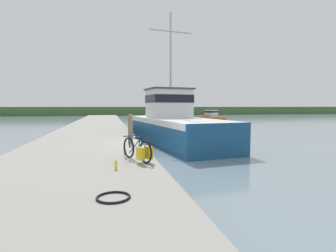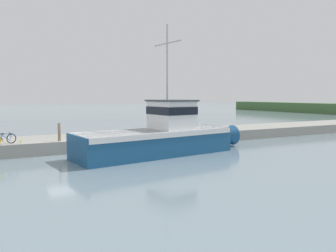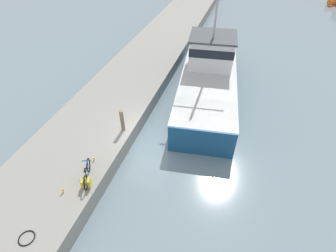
{
  "view_description": "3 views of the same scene",
  "coord_description": "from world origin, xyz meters",
  "px_view_note": "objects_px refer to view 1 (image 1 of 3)",
  "views": [
    {
      "loc": [
        -2.18,
        -12.01,
        2.66
      ],
      "look_at": [
        0.59,
        0.15,
        1.71
      ],
      "focal_mm": 28.0,
      "sensor_mm": 36.0,
      "label": 1
    },
    {
      "loc": [
        23.8,
        -4.23,
        4.28
      ],
      "look_at": [
        0.89,
        7.78,
        1.9
      ],
      "focal_mm": 35.0,
      "sensor_mm": 36.0,
      "label": 2
    },
    {
      "loc": [
        4.58,
        -10.11,
        10.93
      ],
      "look_at": [
        1.08,
        0.97,
        0.85
      ],
      "focal_mm": 28.0,
      "sensor_mm": 36.0,
      "label": 3
    }
  ],
  "objects_px": {
    "fishing_boat_main": "(173,124)",
    "water_bottle_on_curb": "(125,152)",
    "water_bottle_by_bike": "(116,165)",
    "boat_blue_far": "(213,116)",
    "bicycle_touring": "(139,150)",
    "mooring_post": "(130,129)"
  },
  "relations": [
    {
      "from": "fishing_boat_main",
      "to": "water_bottle_on_curb",
      "type": "distance_m",
      "value": 10.13
    },
    {
      "from": "water_bottle_by_bike",
      "to": "boat_blue_far",
      "type": "bearing_deg",
      "value": 64.07
    },
    {
      "from": "bicycle_touring",
      "to": "water_bottle_by_bike",
      "type": "xyz_separation_m",
      "value": [
        -0.73,
        -0.88,
        -0.22
      ]
    },
    {
      "from": "fishing_boat_main",
      "to": "water_bottle_by_bike",
      "type": "distance_m",
      "value": 12.22
    },
    {
      "from": "bicycle_touring",
      "to": "water_bottle_on_curb",
      "type": "relative_size",
      "value": 7.89
    },
    {
      "from": "bicycle_touring",
      "to": "mooring_post",
      "type": "relative_size",
      "value": 1.19
    },
    {
      "from": "boat_blue_far",
      "to": "bicycle_touring",
      "type": "height_order",
      "value": "boat_blue_far"
    },
    {
      "from": "bicycle_touring",
      "to": "mooring_post",
      "type": "xyz_separation_m",
      "value": [
        0.05,
        3.82,
        0.32
      ]
    },
    {
      "from": "fishing_boat_main",
      "to": "water_bottle_on_curb",
      "type": "height_order",
      "value": "fishing_boat_main"
    },
    {
      "from": "boat_blue_far",
      "to": "fishing_boat_main",
      "type": "bearing_deg",
      "value": 119.39
    },
    {
      "from": "water_bottle_on_curb",
      "to": "water_bottle_by_bike",
      "type": "relative_size",
      "value": 0.81
    },
    {
      "from": "water_bottle_by_bike",
      "to": "water_bottle_on_curb",
      "type": "bearing_deg",
      "value": 80.29
    },
    {
      "from": "bicycle_touring",
      "to": "water_bottle_on_curb",
      "type": "bearing_deg",
      "value": 82.98
    },
    {
      "from": "fishing_boat_main",
      "to": "mooring_post",
      "type": "relative_size",
      "value": 10.48
    },
    {
      "from": "boat_blue_far",
      "to": "bicycle_touring",
      "type": "xyz_separation_m",
      "value": [
        -18.17,
        -38.01,
        0.48
      ]
    },
    {
      "from": "bicycle_touring",
      "to": "water_bottle_by_bike",
      "type": "height_order",
      "value": "bicycle_touring"
    },
    {
      "from": "boat_blue_far",
      "to": "bicycle_touring",
      "type": "distance_m",
      "value": 42.13
    },
    {
      "from": "fishing_boat_main",
      "to": "water_bottle_by_bike",
      "type": "relative_size",
      "value": 55.96
    },
    {
      "from": "mooring_post",
      "to": "water_bottle_by_bike",
      "type": "distance_m",
      "value": 4.79
    },
    {
      "from": "bicycle_touring",
      "to": "boat_blue_far",
      "type": "bearing_deg",
      "value": 40.57
    },
    {
      "from": "water_bottle_by_bike",
      "to": "fishing_boat_main",
      "type": "bearing_deg",
      "value": 68.85
    },
    {
      "from": "bicycle_touring",
      "to": "fishing_boat_main",
      "type": "bearing_deg",
      "value": 46.87
    }
  ]
}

